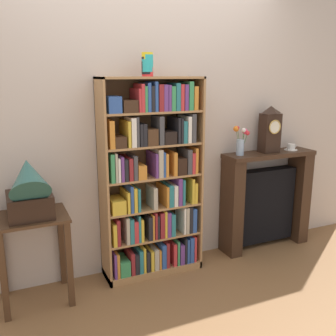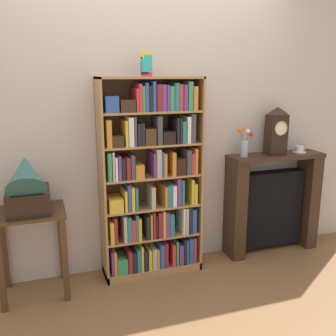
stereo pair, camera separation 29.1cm
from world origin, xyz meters
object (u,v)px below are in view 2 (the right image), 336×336
object	(u,v)px
cup_stack	(146,64)
gramophone	(27,186)
teacup_with_saucer	(300,150)
side_table_left	(32,235)
fireplace_mantel	(271,203)
flower_vase	(245,142)
mantel_clock	(276,131)
bookshelf	(152,185)

from	to	relation	value
cup_stack	gramophone	distance (m)	1.28
gramophone	teacup_with_saucer	xyz separation A→B (m)	(2.44, 0.13, 0.09)
cup_stack	side_table_left	size ratio (longest dim) A/B	0.26
fireplace_mantel	flower_vase	size ratio (longest dim) A/B	3.59
cup_stack	fireplace_mantel	world-z (taller)	cup_stack
mantel_clock	bookshelf	bearing A→B (deg)	-179.26
gramophone	fireplace_mantel	xyz separation A→B (m)	(2.19, 0.15, -0.42)
gramophone	teacup_with_saucer	world-z (taller)	gramophone
gramophone	flower_vase	xyz separation A→B (m)	(1.85, 0.13, 0.20)
cup_stack	teacup_with_saucer	distance (m)	1.69
cup_stack	flower_vase	world-z (taller)	cup_stack
gramophone	cup_stack	bearing A→B (deg)	5.99
cup_stack	gramophone	size ratio (longest dim) A/B	0.35
flower_vase	bookshelf	bearing A→B (deg)	-178.81
side_table_left	fireplace_mantel	bearing A→B (deg)	2.54
bookshelf	flower_vase	distance (m)	0.93
teacup_with_saucer	gramophone	bearing A→B (deg)	-176.94
flower_vase	teacup_with_saucer	bearing A→B (deg)	-0.07
side_table_left	fireplace_mantel	size ratio (longest dim) A/B	0.71
flower_vase	cup_stack	bearing A→B (deg)	-177.95
cup_stack	mantel_clock	xyz separation A→B (m)	(1.23, 0.03, -0.58)
bookshelf	mantel_clock	distance (m)	1.26
cup_stack	mantel_clock	world-z (taller)	cup_stack
bookshelf	fireplace_mantel	world-z (taller)	bookshelf
bookshelf	flower_vase	world-z (taller)	bookshelf
gramophone	side_table_left	bearing A→B (deg)	90.00
bookshelf	fireplace_mantel	size ratio (longest dim) A/B	1.73
cup_stack	fireplace_mantel	bearing A→B (deg)	2.38
cup_stack	fireplace_mantel	distance (m)	1.79
cup_stack	side_table_left	world-z (taller)	cup_stack
flower_vase	teacup_with_saucer	distance (m)	0.60
bookshelf	mantel_clock	world-z (taller)	bookshelf
side_table_left	flower_vase	size ratio (longest dim) A/B	2.56
bookshelf	flower_vase	size ratio (longest dim) A/B	6.22
bookshelf	side_table_left	xyz separation A→B (m)	(-0.98, -0.06, -0.29)
teacup_with_saucer	side_table_left	bearing A→B (deg)	-178.19
gramophone	flower_vase	size ratio (longest dim) A/B	1.93
side_table_left	gramophone	size ratio (longest dim) A/B	1.33
bookshelf	fireplace_mantel	xyz separation A→B (m)	(1.21, 0.04, -0.31)
fireplace_mantel	mantel_clock	bearing A→B (deg)	-122.21
bookshelf	gramophone	distance (m)	0.99
fireplace_mantel	flower_vase	bearing A→B (deg)	-176.70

